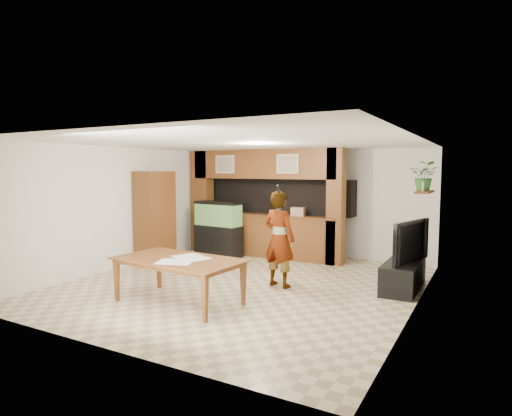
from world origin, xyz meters
The scene contains 22 objects.
floor centered at (0.00, 0.00, 0.00)m, with size 6.50×6.50×0.00m, color beige.
ceiling centered at (0.00, 0.00, 2.60)m, with size 6.50×6.50×0.00m, color white.
wall_back centered at (0.00, 3.25, 1.30)m, with size 6.00×6.00×0.00m, color silver.
wall_left centered at (-3.00, 0.00, 1.30)m, with size 6.50×6.50×0.00m, color silver.
wall_right centered at (3.00, 0.00, 1.30)m, with size 6.50×6.50×0.00m, color silver.
partition centered at (-0.95, 2.64, 1.31)m, with size 4.20×0.99×2.60m.
wall_clock centered at (-2.97, 1.00, 1.90)m, with size 0.05×0.25×0.25m.
wall_shelf centered at (2.85, 1.95, 1.70)m, with size 0.25×0.90×0.04m, color brown.
pantry_cabinet centered at (-2.70, 0.64, 1.04)m, with size 0.52×0.85×2.08m, color brown.
trash_can centered at (-2.65, 0.80, 0.30)m, with size 0.33×0.33×0.61m, color #B2B2B7.
aquarium centered at (-1.86, 1.95, 0.66)m, with size 1.21×0.45×1.34m.
tv_stand centered at (2.65, 1.11, 0.25)m, with size 0.56×1.51×0.50m, color black.
television centered at (2.65, 1.11, 0.87)m, with size 1.28×0.17×0.74m, color black.
photo_frame centered at (2.85, 1.65, 1.81)m, with size 0.03×0.14×0.18m, color tan.
potted_plant centered at (2.82, 2.11, 2.00)m, with size 0.50×0.44×0.56m, color #2E6829.
person centered at (0.64, 0.20, 0.87)m, with size 0.64×0.42×1.74m, color #937750.
microphone centered at (0.69, 0.04, 1.78)m, with size 0.03×0.03×0.15m, color black.
dining_table centered at (-0.33, -1.49, 0.36)m, with size 2.04×1.14×0.72m, color brown.
newspaper_a centered at (-0.21, -1.67, 0.72)m, with size 0.54×0.39×0.01m, color silver.
newspaper_b centered at (-0.20, -1.30, 0.72)m, with size 0.60×0.44×0.01m, color silver.
newspaper_c centered at (-0.18, -1.29, 0.72)m, with size 0.50×0.36×0.01m, color silver.
counter_box centered at (0.04, 2.45, 1.14)m, with size 0.31×0.20×0.20m, color #9E7655.
Camera 1 is at (3.96, -6.68, 2.12)m, focal length 30.00 mm.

